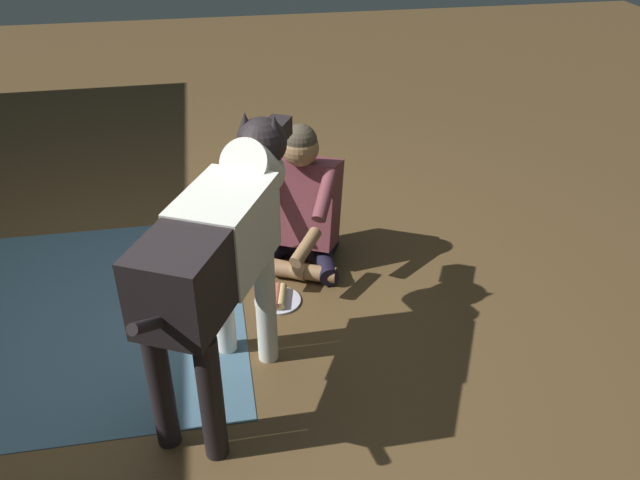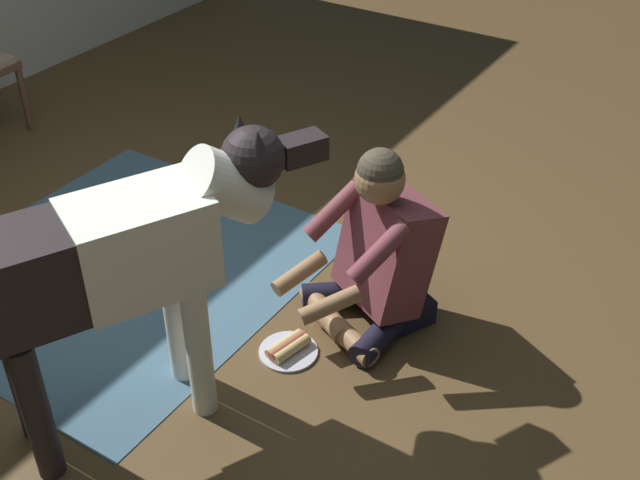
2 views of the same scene
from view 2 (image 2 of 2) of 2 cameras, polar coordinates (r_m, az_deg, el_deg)
ground_plane at (r=3.79m, az=-11.14°, el=-5.18°), size 14.00×14.00×0.00m
area_rug at (r=4.11m, az=-13.66°, el=-1.89°), size 1.82×1.67×0.01m
person_sitting_on_floor at (r=3.49m, az=4.04°, el=-1.05°), size 0.75×0.63×0.87m
large_dog at (r=2.89m, az=-13.43°, el=-1.20°), size 1.37×0.77×1.14m
hot_dog_on_plate at (r=3.52m, az=-2.25°, el=-7.64°), size 0.26×0.26×0.06m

